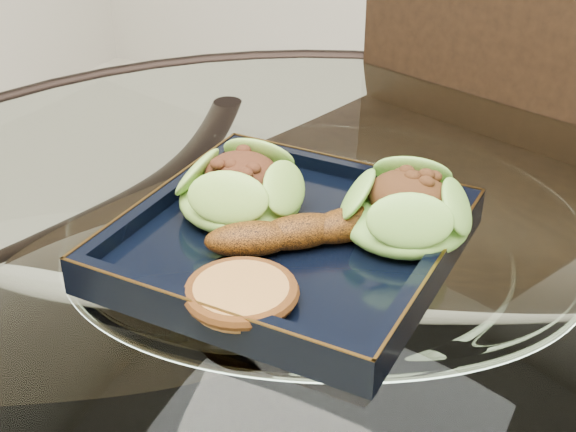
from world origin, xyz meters
The scene contains 7 objects.
dining_table centered at (0.00, 0.00, 0.60)m, with size 1.13×1.13×0.77m.
dining_chair centered at (-0.01, 0.34, 0.57)m, with size 0.53×0.53×1.01m.
navy_plate centered at (-0.04, 0.00, 0.77)m, with size 0.27×0.27×0.02m, color black.
lettuce_wrap_left centered at (-0.09, 0.02, 0.80)m, with size 0.11×0.11×0.04m, color #60932A.
lettuce_wrap_right centered at (0.05, 0.06, 0.80)m, with size 0.11×0.11×0.04m, color #4C8E29.
roasted_plantain centered at (-0.02, -0.01, 0.80)m, with size 0.15×0.03×0.03m, color #67340A.
crumb_patty centered at (-0.02, -0.10, 0.79)m, with size 0.08×0.08×0.01m, color #B1703B.
Camera 1 is at (0.25, -0.51, 1.15)m, focal length 50.00 mm.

